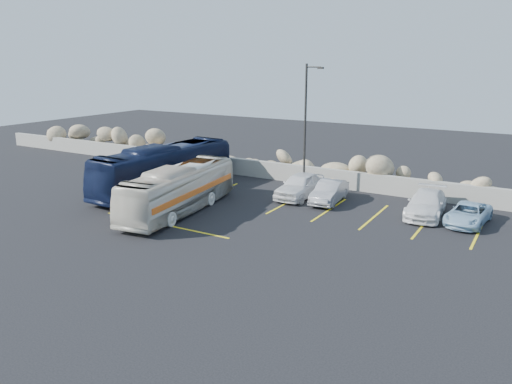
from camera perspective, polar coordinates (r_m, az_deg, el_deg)
The scene contains 11 objects.
ground at distance 25.36m, azimuth -9.01°, elevation -4.22°, with size 90.00×90.00×0.00m, color black.
seawall at distance 34.91m, azimuth 3.51°, elevation 2.26°, with size 60.00×0.40×1.20m, color gray.
riprap_pile at distance 35.82m, azimuth 4.40°, elevation 3.71°, with size 54.00×2.80×2.60m, color #9B8566, non-canonical shape.
parking_lines at distance 27.51m, azimuth 5.99°, elevation -2.57°, with size 18.16×9.36×0.01m.
lamppost at distance 30.95m, azimuth 5.73°, elevation 7.53°, with size 1.14×0.18×8.00m.
vintage_bus at distance 27.87m, azimuth -8.75°, elevation 0.29°, with size 2.15×9.21×2.57m, color silver.
tour_coach at distance 32.44m, azimuth -10.40°, elevation 2.68°, with size 2.52×10.76×3.00m, color #101937.
car_a at distance 30.71m, azimuth 5.06°, elevation 0.76°, with size 1.78×4.43×1.51m, color white.
car_b at distance 29.90m, azimuth 8.37°, elevation 0.03°, with size 1.34×3.85×1.27m, color #9E9EA2.
car_c at distance 28.59m, azimuth 18.88°, elevation -1.28°, with size 1.84×4.53×1.31m, color white.
car_d at distance 27.91m, azimuth 23.08°, elevation -2.34°, with size 1.76×3.81×1.06m, color #9CC2DD.
Camera 1 is at (15.43, -18.37, 8.23)m, focal length 35.00 mm.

